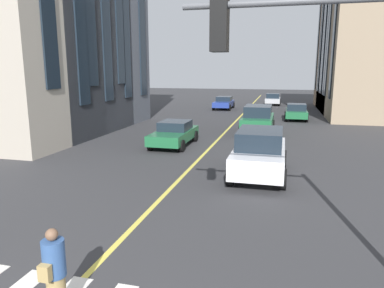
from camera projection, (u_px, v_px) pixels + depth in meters
lane_centre_line at (222, 135)px, 23.32m from camera, size 80.00×0.16×0.01m
car_green_oncoming at (296, 112)px, 30.48m from camera, size 3.90×1.89×1.40m
car_white_trailing at (260, 152)px, 14.24m from camera, size 4.70×2.14×1.88m
car_green_parked_a at (258, 119)px, 23.89m from camera, size 4.70×2.14×1.88m
car_blue_near at (224, 103)px, 39.19m from camera, size 4.40×1.95×1.37m
car_green_parked_b at (174, 133)px, 20.10m from camera, size 4.40×1.95×1.37m
car_silver_mid at (273, 99)px, 43.98m from camera, size 3.90×1.89×1.40m
pedestrian_near at (55, 273)px, 6.02m from camera, size 0.50×0.38×1.61m
traffic_light_mast at (346, 86)px, 6.03m from camera, size 0.36×4.59×5.50m
building_right_near at (379, 45)px, 36.68m from camera, size 13.29×11.17×13.43m
building_left_far at (27, 18)px, 25.73m from camera, size 12.14×14.07×15.72m
building_right_far at (377, 42)px, 32.66m from camera, size 14.72×8.90×13.53m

